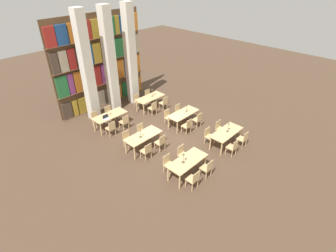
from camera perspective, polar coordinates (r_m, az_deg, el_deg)
The scene contains 42 objects.
ground_plane at distance 13.88m, azimuth -0.81°, elevation -2.03°, with size 40.00×40.00×0.00m, color #4C3828.
bookshelf_bank at distance 16.48m, azimuth -14.45°, elevation 13.01°, with size 6.03×0.35×5.50m.
pillar_left at distance 14.82m, azimuth -17.29°, elevation 11.85°, with size 0.54×0.54×6.00m.
pillar_center at distance 15.55m, azimuth -12.52°, elevation 13.45°, with size 0.54×0.54×6.00m.
pillar_right at distance 16.38m, azimuth -8.16°, elevation 14.83°, with size 0.54×0.54×6.00m.
reading_table_0 at distance 11.11m, azimuth 4.25°, elevation -7.84°, with size 1.85×0.80×0.78m.
chair_0 at distance 10.68m, azimuth 5.53°, elevation -11.45°, with size 0.42×0.40×0.86m.
chair_1 at distance 11.34m, azimuth 0.09°, elevation -8.19°, with size 0.42×0.40×0.86m.
chair_2 at distance 11.25m, azimuth 8.52°, elevation -9.03°, with size 0.42×0.40×0.86m.
chair_3 at distance 11.87m, azimuth 3.18°, elevation -6.09°, with size 0.42×0.40×0.86m.
desk_lamp_0 at distance 10.73m, azimuth 3.38°, elevation -6.62°, with size 0.14×0.14×0.47m.
reading_table_1 at distance 13.12m, azimuth 12.58°, elevation -1.59°, with size 1.85×0.80×0.78m.
chair_4 at distance 12.64m, azimuth 13.91°, elevation -4.46°, with size 0.42×0.40×0.86m.
chair_5 at distance 13.20m, azimuth 8.89°, elevation -2.07°, with size 0.42×0.40×0.86m.
chair_6 at distance 13.34m, azimuth 16.03°, elevation -2.66°, with size 0.42×0.40×0.86m.
chair_7 at distance 13.87m, azimuth 11.18°, elevation -0.47°, with size 0.42×0.40×0.86m.
desk_lamp_1 at distance 12.94m, azimuth 13.01°, elevation 0.11°, with size 0.14×0.14×0.50m.
reading_table_2 at distance 12.61m, azimuth -5.40°, elevation -2.40°, with size 1.85×0.80×0.78m.
chair_8 at distance 12.09m, azimuth -4.68°, elevation -5.35°, with size 0.42×0.40×0.86m.
chair_9 at distance 12.96m, azimuth -8.77°, elevation -2.75°, with size 0.42×0.40×0.86m.
chair_10 at distance 12.58m, azimuth -1.60°, elevation -3.53°, with size 0.42×0.40×0.86m.
chair_11 at distance 13.43m, azimuth -5.74°, elevation -1.15°, with size 0.42×0.40×0.86m.
desk_lamp_2 at distance 12.28m, azimuth -6.07°, elevation -1.31°, with size 0.14×0.14×0.43m.
reading_table_3 at distance 14.42m, azimuth 3.34°, elevation 2.52°, with size 1.85×0.80×0.78m.
chair_12 at distance 13.85m, azimuth 4.20°, elevation 0.07°, with size 0.42×0.40×0.86m.
chair_13 at distance 14.62m, azimuth 0.09°, elevation 2.05°, with size 0.42×0.40×0.86m.
chair_14 at distance 14.46m, azimuth 6.49°, elevation 1.44°, with size 0.42×0.40×0.86m.
chair_15 at distance 15.20m, azimuth 2.42°, elevation 3.27°, with size 0.42×0.40×0.86m.
desk_lamp_3 at distance 14.42m, azimuth 4.09°, elevation 4.10°, with size 0.14×0.14×0.39m.
reading_table_4 at distance 14.55m, azimuth -12.52°, elevation 2.04°, with size 1.85×0.80×0.78m.
chair_16 at distance 13.95m, azimuth -12.31°, elevation -0.40°, with size 0.42×0.40×0.86m.
chair_17 at distance 14.97m, azimuth -15.37°, elevation 1.56°, with size 0.42×0.40×0.86m.
chair_18 at distance 14.37m, azimuth -9.46°, elevation 0.97°, with size 0.42×0.40×0.86m.
chair_19 at distance 15.36m, azimuth -12.62°, elevation 2.80°, with size 0.42×0.40×0.86m.
desk_lamp_4 at distance 14.28m, azimuth -13.20°, elevation 3.31°, with size 0.14×0.14×0.49m.
laptop at distance 14.17m, azimuth -13.28°, elevation 1.68°, with size 0.32×0.22×0.21m.
reading_table_5 at distance 16.17m, azimuth -3.87°, elevation 5.98°, with size 1.85×0.80×0.78m.
chair_20 at distance 15.56m, azimuth -3.30°, elevation 3.97°, with size 0.42×0.40×0.86m.
chair_21 at distance 16.48m, azimuth -6.60°, elevation 5.51°, with size 0.42×0.40×0.86m.
chair_22 at distance 16.13m, azimuth -0.90°, elevation 5.11°, with size 0.42×0.40×0.86m.
chair_23 at distance 17.02m, azimuth -4.22°, elevation 6.55°, with size 0.42×0.40×0.86m.
desk_lamp_5 at distance 16.10m, azimuth -3.46°, elevation 7.57°, with size 0.14×0.14×0.50m.
Camera 1 is at (-8.16, -8.07, 7.81)m, focal length 28.00 mm.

